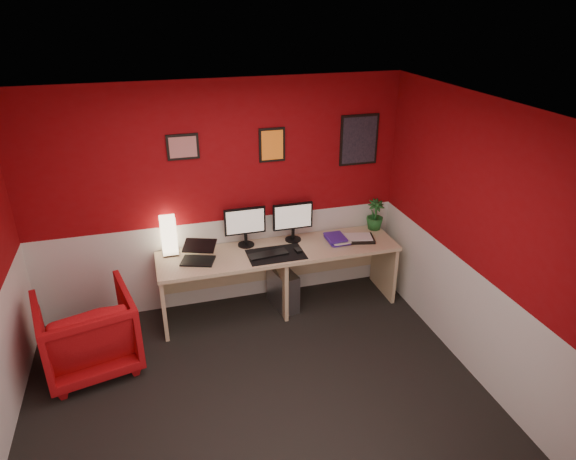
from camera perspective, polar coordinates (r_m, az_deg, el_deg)
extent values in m
cube|color=black|center=(4.66, -3.14, -18.95)|extent=(4.00, 3.50, 0.01)
cube|color=white|center=(3.43, -4.13, 12.69)|extent=(4.00, 3.50, 0.01)
cube|color=maroon|center=(5.45, -7.69, 3.49)|extent=(4.00, 0.01, 2.50)
cube|color=maroon|center=(4.69, 21.02, -1.75)|extent=(0.01, 3.50, 2.50)
cube|color=silver|center=(5.76, -7.26, -3.48)|extent=(4.00, 0.01, 1.00)
cube|color=silver|center=(5.05, 19.66, -9.39)|extent=(0.01, 3.50, 1.00)
cube|color=tan|center=(5.63, -0.97, -5.55)|extent=(2.60, 0.65, 0.73)
cube|color=#FFE5B2|center=(5.43, -13.27, -0.75)|extent=(0.16, 0.16, 0.40)
cube|color=black|center=(5.25, -10.20, -2.48)|extent=(0.39, 0.33, 0.22)
cube|color=black|center=(5.45, -4.85, 1.00)|extent=(0.45, 0.06, 0.58)
cube|color=black|center=(5.55, 0.58, 1.56)|extent=(0.45, 0.06, 0.58)
cube|color=black|center=(5.36, -1.36, -2.75)|extent=(0.60, 0.38, 0.01)
cube|color=black|center=(5.34, -2.27, -2.75)|extent=(0.43, 0.19, 0.02)
cube|color=black|center=(5.40, 1.15, -2.30)|extent=(0.07, 0.11, 0.03)
imported|color=#42229F|center=(5.62, 4.49, -1.29)|extent=(0.23, 0.30, 0.03)
imported|color=silver|center=(5.60, 4.79, -1.12)|extent=(0.21, 0.28, 0.02)
imported|color=#42229F|center=(5.58, 4.43, -0.96)|extent=(0.20, 0.27, 0.03)
cube|color=black|center=(5.72, 7.89, -0.96)|extent=(0.40, 0.32, 0.03)
imported|color=#19591E|center=(5.96, 9.79, 1.70)|extent=(0.21, 0.21, 0.36)
cube|color=#99999E|center=(5.73, -0.58, -6.63)|extent=(0.28, 0.48, 0.45)
imported|color=red|center=(5.14, -21.63, -10.61)|extent=(0.98, 1.00, 0.77)
cube|color=red|center=(5.21, -11.77, 9.16)|extent=(0.32, 0.02, 0.26)
cube|color=orange|center=(5.37, -1.81, 9.57)|extent=(0.28, 0.02, 0.36)
cube|color=black|center=(5.69, 8.01, 10.02)|extent=(0.44, 0.02, 0.56)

